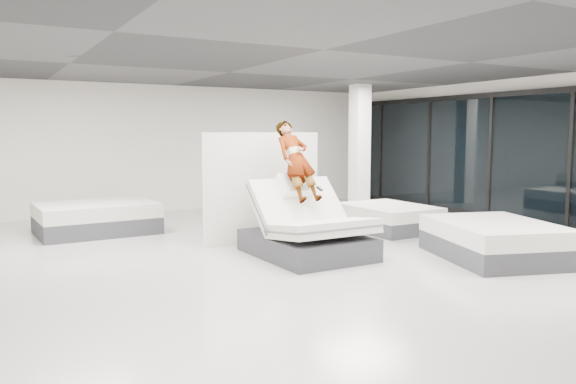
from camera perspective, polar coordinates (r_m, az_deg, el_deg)
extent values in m
plane|color=beige|center=(8.60, 3.59, -7.39)|extent=(14.00, 14.00, 0.00)
plane|color=black|center=(8.45, 3.74, 14.22)|extent=(14.00, 14.00, 0.00)
cube|color=white|center=(14.74, -11.38, 4.37)|extent=(12.00, 0.04, 3.20)
cube|color=white|center=(12.68, 27.08, 3.58)|extent=(0.04, 14.00, 3.20)
cube|color=#37373C|center=(9.17, 1.87, -5.40)|extent=(1.56, 2.06, 0.36)
cube|color=silver|center=(9.30, 0.97, -1.38)|extent=(1.54, 0.90, 0.88)
cube|color=#5D5D61|center=(9.30, 0.97, -1.38)|extent=(1.56, 0.78, 0.76)
cube|color=silver|center=(8.70, 3.62, -3.71)|extent=(1.54, 1.06, 0.34)
cube|color=#5D5D61|center=(8.70, 3.62, -3.71)|extent=(1.56, 1.06, 0.15)
cube|color=white|center=(9.34, 0.70, 0.78)|extent=(0.57, 0.40, 0.39)
imported|color=slate|center=(9.27, 0.91, 1.48)|extent=(0.59, 1.48, 1.18)
cube|color=black|center=(9.11, 3.23, 0.35)|extent=(0.05, 0.14, 0.08)
cube|color=silver|center=(10.18, -2.63, 0.42)|extent=(2.20, 0.26, 2.00)
cube|color=#37373C|center=(11.74, 10.15, -3.16)|extent=(1.42, 1.89, 0.28)
cube|color=silver|center=(11.70, 10.18, -1.90)|extent=(1.42, 1.89, 0.24)
cube|color=#37373C|center=(9.55, 20.23, -5.42)|extent=(2.20, 2.54, 0.32)
cube|color=silver|center=(9.49, 20.29, -3.68)|extent=(2.20, 2.54, 0.27)
cube|color=#37373C|center=(11.86, -18.86, -3.17)|extent=(2.28, 1.75, 0.33)
cube|color=silver|center=(11.82, -18.91, -1.72)|extent=(2.28, 1.75, 0.28)
cube|color=white|center=(14.35, 7.28, 4.40)|extent=(0.40, 0.40, 3.20)
cube|color=#212D37|center=(12.60, 26.80, 2.90)|extent=(0.06, 13.40, 2.80)
cube|color=black|center=(12.74, 26.50, -3.35)|extent=(0.12, 13.40, 0.12)
cube|color=black|center=(12.62, 27.10, 9.30)|extent=(0.12, 13.40, 0.12)
cube|color=black|center=(12.60, 26.80, 2.90)|extent=(0.09, 0.08, 2.80)
cube|color=black|center=(13.82, 19.90, 3.40)|extent=(0.09, 0.08, 2.80)
cube|color=black|center=(15.20, 14.17, 3.78)|extent=(0.09, 0.08, 2.80)
cube|color=black|center=(16.70, 9.44, 4.07)|extent=(0.09, 0.08, 2.80)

